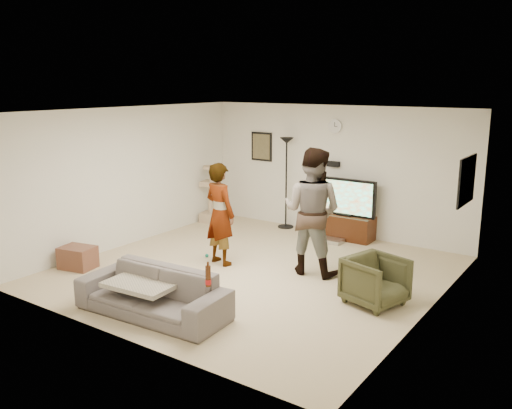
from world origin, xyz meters
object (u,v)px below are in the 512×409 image
Objects in this scene: tv at (346,197)px; armchair at (375,281)px; floor_lamp at (286,183)px; person_left at (220,214)px; beer_bottle at (208,276)px; cat_tree at (211,194)px; sofa at (153,293)px; person_right at (312,211)px; side_table at (78,257)px; tv_stand at (345,227)px.

tv is 3.18m from armchair.
tv is 1.36m from floor_lamp.
person_left is 6.70× the size of beer_bottle.
armchair is at bearing -25.13° from cat_tree.
tv is 2.71m from person_left.
person_left is 2.21m from sofa.
sofa is 1.02m from beer_bottle.
sofa is at bearing 66.39° from person_right.
person_right is at bearing -149.93° from person_left.
side_table is (-2.27, 0.59, -0.12)m from sofa.
cat_tree is (-1.56, -0.52, -0.31)m from floor_lamp.
beer_bottle is 2.35m from armchair.
beer_bottle is (1.47, -2.07, -0.12)m from person_left.
tv_stand is 0.58m from tv.
beer_bottle reaches higher than sofa.
cat_tree is 4.76m from sofa.
cat_tree reaches higher than sofa.
tv reaches higher than sofa.
person_right is 2.56m from beer_bottle.
armchair is (2.21, 1.94, 0.03)m from sofa.
sofa is at bearing 147.69° from armchair.
cat_tree is at bearing -170.71° from tv.
sofa is (0.85, -4.62, -0.62)m from floor_lamp.
person_left is at bearing 125.31° from beer_bottle.
person_left is at bearing 100.88° from sofa.
cat_tree is (-2.91, -0.48, 0.38)m from tv_stand.
sofa is at bearing -96.30° from tv_stand.
side_table is (-3.20, 0.59, -0.54)m from beer_bottle.
sofa is 2.81× the size of armchair.
sofa is at bearing 116.40° from person_left.
beer_bottle is at bearing 86.56° from person_right.
tv is at bearing 0.00° from tv_stand.
tv is at bearing 9.29° from cat_tree.
armchair reaches higher than side_table.
beer_bottle is 0.35× the size of armchair.
tv_stand is 0.65× the size of person_left.
tv is 0.60× the size of person_right.
tv_stand is 0.89× the size of cat_tree.
floor_lamp is 7.36× the size of beer_bottle.
tv is at bearing 80.02° from sofa.
person_left is 3.16× the size of side_table.
sofa is 2.94m from armchair.
side_table is (-4.48, -1.35, -0.15)m from armchair.
sofa is at bearing -96.30° from tv.
cat_tree is at bearing -170.71° from tv_stand.
floor_lamp is 4.11m from armchair.
floor_lamp is at bearing -71.26° from person_left.
person_right is 2.74× the size of armchair.
sofa is at bearing -79.61° from floor_lamp.
floor_lamp reaches higher than armchair.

